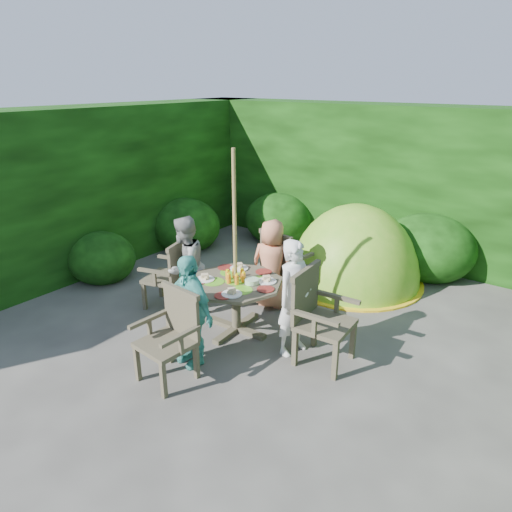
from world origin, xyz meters
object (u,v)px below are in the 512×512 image
Objects in this scene: garden_chair_back at (283,263)px; dome_tent at (352,281)px; parasol_pole at (235,246)px; child_front at (190,310)px; child_back at (272,264)px; garden_chair_right at (318,316)px; patio_table at (236,289)px; child_left at (185,267)px; garden_chair_front at (171,335)px; garden_chair_left at (170,273)px; child_right at (295,298)px.

garden_chair_back is 1.33m from dome_tent.
parasol_pole reaches higher than child_front.
child_back reaches higher than dome_tent.
dome_tent reaches higher than garden_chair_right.
patio_table is 0.81m from child_left.
parasol_pole is 1.83× the size of child_back.
garden_chair_front is at bearing 134.50° from garden_chair_right.
child_front is (0.83, -0.76, -0.03)m from child_left.
child_front is 0.52× the size of dome_tent.
child_left is (-0.80, -0.04, 0.10)m from patio_table.
child_back is at bearing 92.82° from patio_table.
garden_chair_right is at bearing -90.48° from dome_tent.
child_right is (1.90, 0.06, 0.18)m from garden_chair_left.
child_right is 1.13m from child_back.
child_back is 1.60m from child_front.
garden_chair_right reaches higher than garden_chair_left.
garden_chair_right is at bearing 52.39° from garden_chair_front.
child_back reaches higher than patio_table.
garden_chair_back is at bearing 93.50° from patio_table.
parasol_pole is 0.91m from child_right.
garden_chair_left is (-1.11, -0.03, -0.08)m from patio_table.
garden_chair_left is 0.35m from child_left.
patio_table is at bearing 15.35° from parasol_pole.
child_left is (-0.86, 1.06, 0.17)m from garden_chair_front.
child_right is 1.60m from child_left.
garden_chair_front is (0.06, -1.10, -0.62)m from parasol_pole.
garden_chair_left is at bearing 141.74° from garden_chair_front.
parasol_pole is 1.27m from garden_chair_left.
child_front is (0.04, -0.80, -0.48)m from parasol_pole.
dome_tent is at bearing 77.28° from patio_table.
garden_chair_back reaches higher than garden_chair_front.
child_right reaches higher than dome_tent.
child_left is at bearing 64.28° from garden_chair_back.
garden_chair_front is at bearing -74.08° from child_front.
garden_chair_front is 0.69× the size of child_left.
garden_chair_right is 1.54m from garden_chair_front.
child_front is at bearing 34.22° from child_left.
parasol_pole is at bearing -164.65° from patio_table.
child_back is at bearing 102.69° from garden_chair_back.
patio_table is 1.24× the size of garden_chair_back.
garden_chair_right is 1.05× the size of garden_chair_back.
dome_tent is at bearing 11.90° from garden_chair_right.
child_left is 1.13m from child_front.
garden_chair_left is 1.91m from child_right.
child_right is 1.01× the size of child_left.
child_right is 0.55× the size of dome_tent.
dome_tent is at bearing 127.11° from garden_chair_left.
garden_chair_back is at bearing 93.30° from parasol_pole.
garden_chair_back is at bearing 133.61° from child_left.
child_back is at bearing -126.85° from dome_tent.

